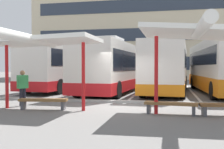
# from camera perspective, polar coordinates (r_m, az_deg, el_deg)

# --- Properties ---
(ground_plane) EXTENTS (160.00, 160.00, 0.00)m
(ground_plane) POSITION_cam_1_polar(r_m,az_deg,el_deg) (12.41, 1.97, -6.55)
(ground_plane) COLOR slate
(terminal_building) EXTENTS (38.19, 15.20, 23.68)m
(terminal_building) POSITION_cam_1_polar(r_m,az_deg,el_deg) (48.16, 9.32, 11.94)
(terminal_building) COLOR beige
(terminal_building) RESTS_ON ground
(coach_bus_0) EXTENTS (3.60, 11.53, 3.80)m
(coach_bus_0) POSITION_cam_1_polar(r_m,az_deg,el_deg) (21.94, -8.63, 1.65)
(coach_bus_0) COLOR silver
(coach_bus_0) RESTS_ON ground
(coach_bus_1) EXTENTS (3.40, 10.60, 3.63)m
(coach_bus_1) POSITION_cam_1_polar(r_m,az_deg,el_deg) (18.85, 0.40, 1.39)
(coach_bus_1) COLOR silver
(coach_bus_1) RESTS_ON ground
(coach_bus_2) EXTENTS (3.26, 11.89, 3.60)m
(coach_bus_2) POSITION_cam_1_polar(r_m,az_deg,el_deg) (19.85, 11.53, 1.35)
(coach_bus_2) COLOR silver
(coach_bus_2) RESTS_ON ground
(coach_bus_3) EXTENTS (3.00, 11.35, 3.77)m
(coach_bus_3) POSITION_cam_1_polar(r_m,az_deg,el_deg) (19.62, 21.26, 1.41)
(coach_bus_3) COLOR silver
(coach_bus_3) RESTS_ON ground
(lane_stripe_0) EXTENTS (0.16, 14.00, 0.01)m
(lane_stripe_0) POSITION_cam_1_polar(r_m,az_deg,el_deg) (22.00, -13.69, -3.06)
(lane_stripe_0) COLOR white
(lane_stripe_0) RESTS_ON ground
(lane_stripe_1) EXTENTS (0.16, 14.00, 0.01)m
(lane_stripe_1) POSITION_cam_1_polar(r_m,az_deg,el_deg) (20.69, -4.46, -3.31)
(lane_stripe_1) COLOR white
(lane_stripe_1) RESTS_ON ground
(lane_stripe_2) EXTENTS (0.16, 14.00, 0.01)m
(lane_stripe_2) POSITION_cam_1_polar(r_m,az_deg,el_deg) (19.98, 5.73, -3.48)
(lane_stripe_2) COLOR white
(lane_stripe_2) RESTS_ON ground
(lane_stripe_3) EXTENTS (0.16, 14.00, 0.01)m
(lane_stripe_3) POSITION_cam_1_polar(r_m,az_deg,el_deg) (19.93, 16.31, -3.55)
(lane_stripe_3) COLOR white
(lane_stripe_3) RESTS_ON ground
(waiting_shelter_1) EXTENTS (4.40, 4.82, 2.97)m
(waiting_shelter_1) POSITION_cam_1_polar(r_m,az_deg,el_deg) (11.46, -14.57, 6.51)
(waiting_shelter_1) COLOR red
(waiting_shelter_1) RESTS_ON ground
(bench_2) EXTENTS (2.01, 0.67, 0.45)m
(bench_2) POSITION_cam_1_polar(r_m,az_deg,el_deg) (11.67, -14.08, -5.42)
(bench_2) COLOR brown
(bench_2) RESTS_ON ground
(waiting_shelter_2) EXTENTS (3.88, 5.17, 3.18)m
(waiting_shelter_2) POSITION_cam_1_polar(r_m,az_deg,el_deg) (10.18, 17.31, 8.04)
(waiting_shelter_2) COLOR red
(waiting_shelter_2) RESTS_ON ground
(bench_3) EXTENTS (1.96, 0.62, 0.45)m
(bench_3) POSITION_cam_1_polar(r_m,az_deg,el_deg) (10.43, 12.10, -6.23)
(bench_3) COLOR brown
(bench_3) RESTS_ON ground
(bench_4) EXTENTS (1.62, 0.62, 0.45)m
(bench_4) POSITION_cam_1_polar(r_m,az_deg,el_deg) (10.62, 21.92, -6.23)
(bench_4) COLOR brown
(bench_4) RESTS_ON ground
(platform_kerb) EXTENTS (44.00, 0.24, 0.12)m
(platform_kerb) POSITION_cam_1_polar(r_m,az_deg,el_deg) (13.49, 2.77, -5.65)
(platform_kerb) COLOR #ADADA8
(platform_kerb) RESTS_ON ground
(waiting_passenger_0) EXTENTS (0.43, 0.51, 1.60)m
(waiting_passenger_0) POSITION_cam_1_polar(r_m,az_deg,el_deg) (12.98, -18.06, -2.21)
(waiting_passenger_0) COLOR black
(waiting_passenger_0) RESTS_ON ground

